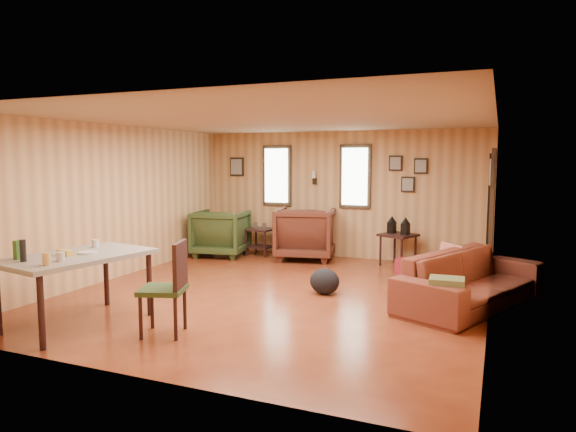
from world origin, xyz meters
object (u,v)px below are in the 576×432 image
recliner_brown (306,231)px  end_table (260,237)px  dining_table (75,261)px  sofa (472,271)px  recliner_green (221,231)px  side_table (398,232)px

recliner_brown → end_table: 0.99m
end_table → dining_table: (-0.04, -4.67, 0.37)m
sofa → recliner_green: size_ratio=2.38×
sofa → end_table: 4.57m
recliner_green → end_table: bearing=-160.8°
sofa → side_table: sofa is taller
end_table → dining_table: dining_table is taller
recliner_brown → dining_table: bearing=65.7°
side_table → dining_table: bearing=-120.2°
side_table → dining_table: dining_table is taller
sofa → dining_table: dining_table is taller
recliner_green → recliner_brown: bearing=-179.1°
recliner_brown → recliner_green: recliner_brown is taller
end_table → side_table: (2.68, 0.01, 0.23)m
dining_table → sofa: bearing=42.1°
recliner_green → dining_table: 4.36m
end_table → sofa: bearing=-28.4°
end_table → side_table: side_table is taller
recliner_green → end_table: (0.67, 0.37, -0.13)m
side_table → sofa: bearing=-58.7°
recliner_green → dining_table: dining_table is taller
end_table → side_table: bearing=0.3°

